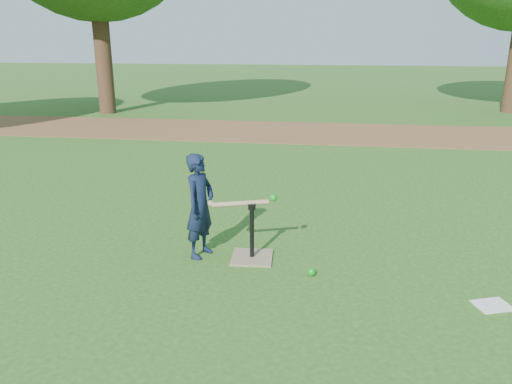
# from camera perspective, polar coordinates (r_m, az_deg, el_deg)

# --- Properties ---
(ground) EXTENTS (80.00, 80.00, 0.00)m
(ground) POSITION_cam_1_polar(r_m,az_deg,el_deg) (5.39, -1.39, -7.48)
(ground) COLOR #285116
(ground) RESTS_ON ground
(dirt_strip) EXTENTS (24.00, 3.00, 0.01)m
(dirt_strip) POSITION_cam_1_polar(r_m,az_deg,el_deg) (12.56, 4.34, 6.86)
(dirt_strip) COLOR brown
(dirt_strip) RESTS_ON ground
(child) EXTENTS (0.38, 0.47, 1.12)m
(child) POSITION_cam_1_polar(r_m,az_deg,el_deg) (5.28, -6.42, -1.58)
(child) COLOR #111A33
(child) RESTS_ON ground
(wiffle_ball_ground) EXTENTS (0.08, 0.08, 0.08)m
(wiffle_ball_ground) POSITION_cam_1_polar(r_m,az_deg,el_deg) (5.02, 6.35, -9.08)
(wiffle_ball_ground) COLOR #0D9418
(wiffle_ball_ground) RESTS_ON ground
(clipboard) EXTENTS (0.36, 0.32, 0.01)m
(clipboard) POSITION_cam_1_polar(r_m,az_deg,el_deg) (4.95, 25.40, -11.62)
(clipboard) COLOR silver
(clipboard) RESTS_ON ground
(batting_tee) EXTENTS (0.45, 0.45, 0.61)m
(batting_tee) POSITION_cam_1_polar(r_m,az_deg,el_deg) (5.33, -0.47, -6.51)
(batting_tee) COLOR #8B7458
(batting_tee) RESTS_ON ground
(swing_action) EXTENTS (0.71, 0.25, 0.13)m
(swing_action) POSITION_cam_1_polar(r_m,az_deg,el_deg) (5.14, -1.38, -1.18)
(swing_action) COLOR tan
(swing_action) RESTS_ON ground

